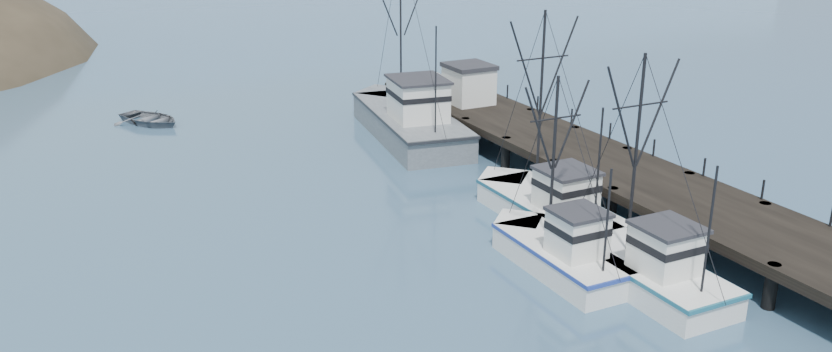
{
  "coord_description": "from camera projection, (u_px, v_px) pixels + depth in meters",
  "views": [
    {
      "loc": [
        -14.96,
        -19.03,
        16.27
      ],
      "look_at": [
        2.61,
        15.87,
        2.5
      ],
      "focal_mm": 35.0,
      "sensor_mm": 36.0,
      "label": 1
    }
  ],
  "objects": [
    {
      "name": "pier",
      "position": [
        591.0,
        159.0,
        46.64
      ],
      "size": [
        6.0,
        44.0,
        2.0
      ],
      "color": "black",
      "rests_on": "ground"
    },
    {
      "name": "work_vessel",
      "position": [
        408.0,
        119.0,
        56.54
      ],
      "size": [
        6.73,
        16.15,
        13.37
      ],
      "color": "slate",
      "rests_on": "ground"
    },
    {
      "name": "trawler_near",
      "position": [
        640.0,
        266.0,
        35.3
      ],
      "size": [
        3.36,
        10.03,
        10.38
      ],
      "color": "white",
      "rests_on": "ground"
    },
    {
      "name": "pickup_truck",
      "position": [
        436.0,
        81.0,
        61.22
      ],
      "size": [
        5.15,
        2.73,
        1.38
      ],
      "primitive_type": "imported",
      "rotation": [
        0.0,
        0.0,
        1.48
      ],
      "color": "silver",
      "rests_on": "pier"
    },
    {
      "name": "motorboat",
      "position": [
        151.0,
        124.0,
        59.93
      ],
      "size": [
        6.02,
        6.55,
        1.11
      ],
      "primitive_type": "imported",
      "rotation": [
        0.0,
        0.0,
        0.54
      ],
      "color": "slate",
      "rests_on": "ground"
    },
    {
      "name": "trawler_mid",
      "position": [
        559.0,
        252.0,
        36.68
      ],
      "size": [
        3.05,
        8.83,
        9.13
      ],
      "color": "white",
      "rests_on": "ground"
    },
    {
      "name": "trawler_far",
      "position": [
        547.0,
        206.0,
        42.06
      ],
      "size": [
        3.56,
        10.76,
        11.13
      ],
      "color": "white",
      "rests_on": "ground"
    },
    {
      "name": "pier_shed",
      "position": [
        469.0,
        83.0,
        57.31
      ],
      "size": [
        3.0,
        3.2,
        2.8
      ],
      "color": "silver",
      "rests_on": "pier"
    }
  ]
}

